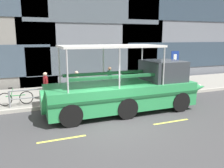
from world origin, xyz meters
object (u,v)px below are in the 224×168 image
object	(u,v)px
pedestrian_near_bow	(153,77)
pedestrian_near_stern	(46,83)
parking_sign	(174,64)
leaned_bicycle	(16,98)
pedestrian_mid_left	(110,77)
pedestrian_mid_right	(77,81)
duck_tour_boat	(131,90)

from	to	relation	value
pedestrian_near_bow	pedestrian_near_stern	size ratio (longest dim) A/B	0.94
pedestrian_near_bow	parking_sign	bearing A→B (deg)	-17.15
leaned_bicycle	pedestrian_near_bow	distance (m)	8.55
pedestrian_mid_left	pedestrian_mid_right	size ratio (longest dim) A/B	1.04
pedestrian_mid_left	pedestrian_mid_right	world-z (taller)	pedestrian_mid_left
leaned_bicycle	pedestrian_near_stern	world-z (taller)	pedestrian_near_stern
leaned_bicycle	pedestrian_near_stern	xyz separation A→B (m)	(1.58, 0.40, 0.59)
duck_tour_boat	pedestrian_near_bow	world-z (taller)	duck_tour_boat
duck_tour_boat	pedestrian_mid_right	size ratio (longest dim) A/B	5.90
pedestrian_mid_left	pedestrian_near_stern	size ratio (longest dim) A/B	1.01
leaned_bicycle	pedestrian_mid_left	size ratio (longest dim) A/B	1.07
pedestrian_near_bow	pedestrian_mid_right	distance (m)	5.15
parking_sign	leaned_bicycle	bearing A→B (deg)	179.79
leaned_bicycle	pedestrian_mid_right	bearing A→B (deg)	8.76
pedestrian_near_bow	pedestrian_near_stern	world-z (taller)	pedestrian_near_stern
duck_tour_boat	pedestrian_near_bow	size ratio (longest dim) A/B	6.12
parking_sign	pedestrian_near_bow	distance (m)	1.65
pedestrian_mid_left	pedestrian_near_stern	distance (m)	4.13
pedestrian_mid_right	pedestrian_near_stern	distance (m)	1.80
pedestrian_near_stern	leaned_bicycle	bearing A→B (deg)	-165.70
parking_sign	pedestrian_near_stern	xyz separation A→B (m)	(-8.27, 0.44, -0.81)
parking_sign	pedestrian_near_bow	world-z (taller)	parking_sign
pedestrian_mid_right	pedestrian_near_bow	bearing A→B (deg)	-1.61
pedestrian_near_bow	pedestrian_mid_right	xyz separation A→B (m)	(-5.14, 0.14, 0.03)
pedestrian_near_stern	duck_tour_boat	bearing A→B (deg)	-35.97
leaned_bicycle	pedestrian_near_stern	bearing A→B (deg)	14.30
pedestrian_near_bow	pedestrian_mid_right	bearing A→B (deg)	178.39
parking_sign	pedestrian_near_bow	bearing A→B (deg)	162.85
duck_tour_boat	pedestrian_near_stern	bearing A→B (deg)	144.03
pedestrian_mid_right	pedestrian_near_stern	size ratio (longest dim) A/B	0.97
pedestrian_near_stern	parking_sign	bearing A→B (deg)	-3.05
pedestrian_mid_left	pedestrian_mid_right	xyz separation A→B (m)	(-2.29, -0.53, -0.04)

